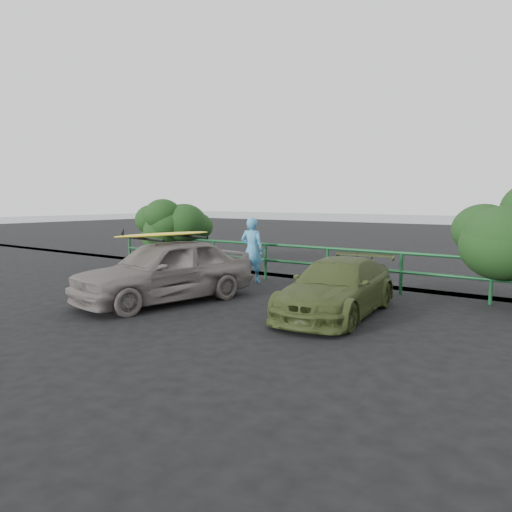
{
  "coord_description": "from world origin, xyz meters",
  "views": [
    {
      "loc": [
        7.26,
        -6.58,
        2.28
      ],
      "look_at": [
        0.9,
        1.98,
        1.07
      ],
      "focal_mm": 35.0,
      "sensor_mm": 36.0,
      "label": 1
    }
  ],
  "objects": [
    {
      "name": "guardrail",
      "position": [
        0.0,
        5.0,
        0.52
      ],
      "size": [
        14.0,
        0.08,
        1.04
      ],
      "primitive_type": null,
      "color": "#134523",
      "rests_on": "ground"
    },
    {
      "name": "shrub_right",
      "position": [
        5.0,
        5.5,
        1.23
      ],
      "size": [
        3.2,
        2.4,
        2.46
      ],
      "primitive_type": null,
      "color": "#1A3B15",
      "rests_on": "ground"
    },
    {
      "name": "sedan",
      "position": [
        -0.91,
        1.01,
        0.71
      ],
      "size": [
        2.38,
        4.4,
        1.42
      ],
      "primitive_type": "imported",
      "rotation": [
        0.0,
        0.0,
        -0.18
      ],
      "color": "slate",
      "rests_on": "ground"
    },
    {
      "name": "ground",
      "position": [
        0.0,
        0.0,
        0.0
      ],
      "size": [
        80.0,
        80.0,
        0.0
      ],
      "primitive_type": "plane",
      "color": "black"
    },
    {
      "name": "surfboard",
      "position": [
        -0.91,
        1.01,
        1.51
      ],
      "size": [
        0.92,
        2.46,
        0.07
      ],
      "primitive_type": "ellipsoid",
      "rotation": [
        0.0,
        0.0,
        -0.18
      ],
      "color": "yellow",
      "rests_on": "roof_rack"
    },
    {
      "name": "roof_rack",
      "position": [
        -0.91,
        1.01,
        1.45
      ],
      "size": [
        1.85,
        1.44,
        0.06
      ],
      "primitive_type": null,
      "rotation": [
        0.0,
        0.0,
        -0.18
      ],
      "color": "black",
      "rests_on": "sedan"
    },
    {
      "name": "shrub_left",
      "position": [
        -4.8,
        5.4,
        1.06
      ],
      "size": [
        3.2,
        2.4,
        2.11
      ],
      "primitive_type": null,
      "color": "#1A3B15",
      "rests_on": "ground"
    },
    {
      "name": "man",
      "position": [
        -0.98,
        4.33,
        0.9
      ],
      "size": [
        0.74,
        0.57,
        1.79
      ],
      "primitive_type": "imported",
      "rotation": [
        0.0,
        0.0,
        3.38
      ],
      "color": "#4191C3",
      "rests_on": "ground"
    },
    {
      "name": "olive_vehicle",
      "position": [
        2.76,
        2.17,
        0.55
      ],
      "size": [
        2.0,
        3.96,
        1.1
      ],
      "primitive_type": "imported",
      "rotation": [
        0.0,
        0.0,
        0.12
      ],
      "color": "#3B4920",
      "rests_on": "ground"
    }
  ]
}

